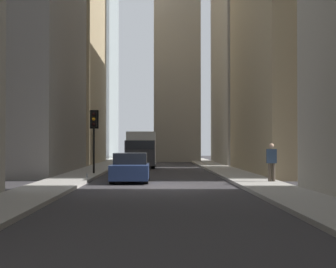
{
  "coord_description": "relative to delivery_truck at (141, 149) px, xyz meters",
  "views": [
    {
      "loc": [
        -23.87,
        0.08,
        1.82
      ],
      "look_at": [
        14.85,
        -0.65,
        2.57
      ],
      "focal_mm": 59.2,
      "sensor_mm": 36.0,
      "label": 1
    }
  ],
  "objects": [
    {
      "name": "sidewalk_right",
      "position": [
        -20.19,
        3.1,
        -1.39
      ],
      "size": [
        90.0,
        2.2,
        0.14
      ],
      "primitive_type": "cube",
      "color": "gray",
      "rests_on": "ground_plane"
    },
    {
      "name": "sidewalk_left",
      "position": [
        -20.19,
        -5.9,
        -1.39
      ],
      "size": [
        90.0,
        2.2,
        0.14
      ],
      "primitive_type": "cube",
      "color": "gray",
      "rests_on": "ground_plane"
    },
    {
      "name": "building_right_far",
      "position": [
        7.97,
        9.2,
        12.1
      ],
      "size": [
        14.25,
        10.0,
        27.11
      ],
      "color": "#9E8966",
      "rests_on": "ground_plane"
    },
    {
      "name": "ground_plane",
      "position": [
        -20.19,
        -1.4,
        -1.46
      ],
      "size": [
        135.0,
        135.0,
        0.0
      ],
      "primitive_type": "plane",
      "color": "#302D30"
    },
    {
      "name": "delivery_truck",
      "position": [
        0.0,
        0.0,
        0.0
      ],
      "size": [
        6.46,
        2.25,
        2.84
      ],
      "color": "silver",
      "rests_on": "ground_plane"
    },
    {
      "name": "sedan_navy",
      "position": [
        -17.13,
        -0.0,
        -0.8
      ],
      "size": [
        4.3,
        1.78,
        1.42
      ],
      "color": "navy",
      "rests_on": "ground_plane"
    },
    {
      "name": "building_left_far",
      "position": [
        7.84,
        -12.0,
        8.51
      ],
      "size": [
        14.31,
        10.0,
        19.94
      ],
      "color": "gray",
      "rests_on": "ground_plane"
    },
    {
      "name": "pedestrian",
      "position": [
        -18.81,
        -6.54,
        -0.37
      ],
      "size": [
        0.26,
        0.44,
        1.74
      ],
      "color": "#473D33",
      "rests_on": "sidewalk_left"
    },
    {
      "name": "traffic_light_midblock",
      "position": [
        -11.38,
        2.44,
        1.42
      ],
      "size": [
        0.43,
        0.52,
        3.73
      ],
      "color": "black",
      "rests_on": "sidewalk_right"
    },
    {
      "name": "discarded_bottle",
      "position": [
        -15.97,
        2.26,
        -1.21
      ],
      "size": [
        0.07,
        0.07,
        0.27
      ],
      "color": "#999EA3",
      "rests_on": "sidewalk_right"
    }
  ]
}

